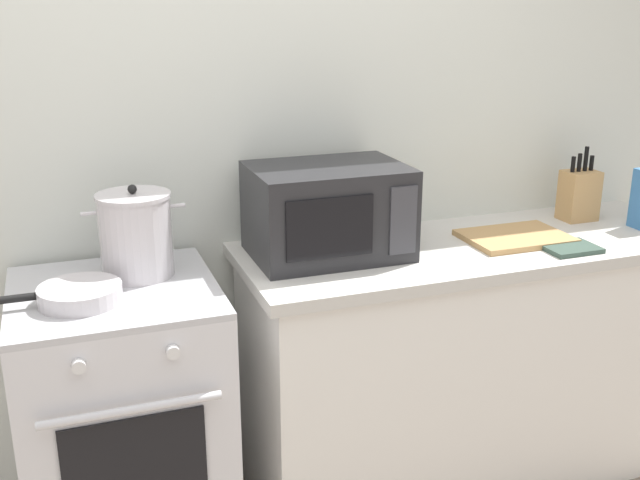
% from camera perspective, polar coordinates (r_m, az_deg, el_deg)
% --- Properties ---
extents(back_wall, '(4.40, 0.10, 2.50)m').
position_cam_1_polar(back_wall, '(2.68, -2.64, 7.42)').
color(back_wall, silver).
rests_on(back_wall, ground_plane).
extents(lower_cabinet_right, '(1.64, 0.56, 0.88)m').
position_cam_1_polar(lower_cabinet_right, '(2.88, 11.39, -9.28)').
color(lower_cabinet_right, white).
rests_on(lower_cabinet_right, ground_plane).
extents(countertop_right, '(1.70, 0.60, 0.04)m').
position_cam_1_polar(countertop_right, '(2.70, 11.99, -0.56)').
color(countertop_right, beige).
rests_on(countertop_right, lower_cabinet_right).
extents(stove, '(0.60, 0.64, 0.92)m').
position_cam_1_polar(stove, '(2.50, -14.49, -13.43)').
color(stove, silver).
rests_on(stove, ground_plane).
extents(stock_pot, '(0.31, 0.23, 0.29)m').
position_cam_1_polar(stock_pot, '(2.35, -13.76, 0.40)').
color(stock_pot, silver).
rests_on(stock_pot, stove).
extents(frying_pan, '(0.43, 0.23, 0.05)m').
position_cam_1_polar(frying_pan, '(2.22, -17.88, -3.94)').
color(frying_pan, silver).
rests_on(frying_pan, stove).
extents(microwave, '(0.50, 0.37, 0.30)m').
position_cam_1_polar(microwave, '(2.47, 0.60, 2.21)').
color(microwave, '#232326').
rests_on(microwave, countertop_right).
extents(cutting_board, '(0.36, 0.26, 0.02)m').
position_cam_1_polar(cutting_board, '(2.74, 14.55, 0.21)').
color(cutting_board, tan).
rests_on(cutting_board, countertop_right).
extents(knife_block, '(0.13, 0.10, 0.28)m').
position_cam_1_polar(knife_block, '(3.04, 19.00, 3.27)').
color(knife_block, tan).
rests_on(knife_block, countertop_right).
extents(oven_mitt, '(0.18, 0.14, 0.02)m').
position_cam_1_polar(oven_mitt, '(2.68, 18.40, -0.58)').
color(oven_mitt, '#384C42').
rests_on(oven_mitt, countertop_right).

